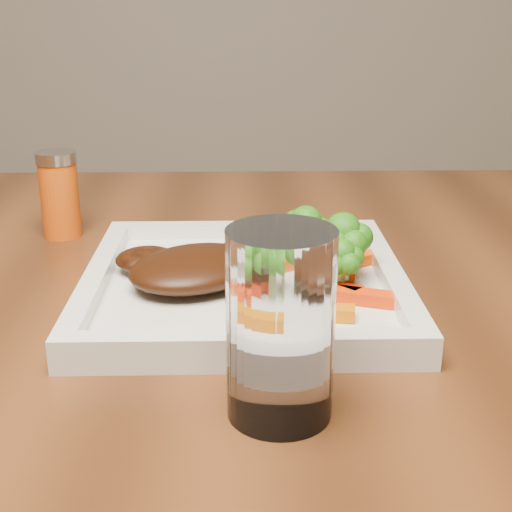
{
  "coord_description": "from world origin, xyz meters",
  "views": [
    {
      "loc": [
        0.17,
        -0.53,
        1.0
      ],
      "look_at": [
        0.18,
        0.03,
        0.79
      ],
      "focal_mm": 50.0,
      "sensor_mm": 36.0,
      "label": 1
    }
  ],
  "objects_px": {
    "plate": "(244,290)",
    "drinking_glass": "(280,326)",
    "steak": "(195,268)",
    "spice_shaker": "(59,194)"
  },
  "relations": [
    {
      "from": "steak",
      "to": "drinking_glass",
      "type": "distance_m",
      "value": 0.19
    },
    {
      "from": "plate",
      "to": "steak",
      "type": "height_order",
      "value": "steak"
    },
    {
      "from": "steak",
      "to": "spice_shaker",
      "type": "height_order",
      "value": "spice_shaker"
    },
    {
      "from": "drinking_glass",
      "to": "steak",
      "type": "bearing_deg",
      "value": 108.87
    },
    {
      "from": "steak",
      "to": "spice_shaker",
      "type": "xyz_separation_m",
      "value": [
        -0.15,
        0.17,
        0.02
      ]
    },
    {
      "from": "spice_shaker",
      "to": "plate",
      "type": "bearing_deg",
      "value": -40.89
    },
    {
      "from": "steak",
      "to": "plate",
      "type": "bearing_deg",
      "value": 1.58
    },
    {
      "from": "plate",
      "to": "drinking_glass",
      "type": "relative_size",
      "value": 2.25
    },
    {
      "from": "plate",
      "to": "spice_shaker",
      "type": "distance_m",
      "value": 0.26
    },
    {
      "from": "plate",
      "to": "drinking_glass",
      "type": "height_order",
      "value": "drinking_glass"
    }
  ]
}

